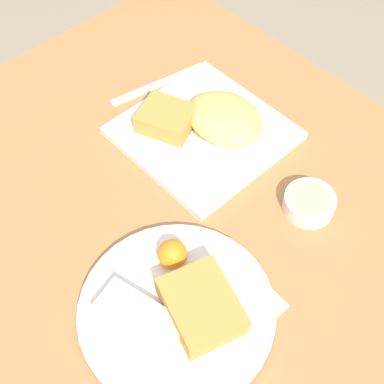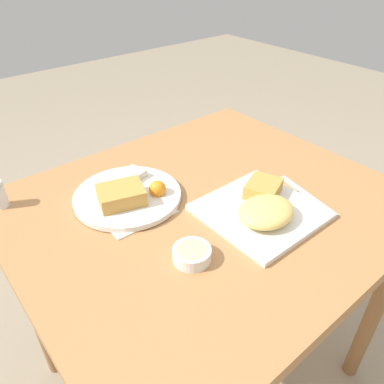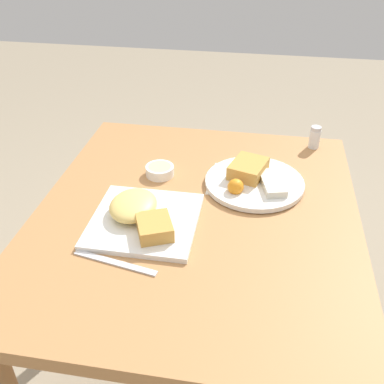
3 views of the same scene
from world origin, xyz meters
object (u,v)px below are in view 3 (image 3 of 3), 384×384
(plate_square_near, at_px, (142,216))
(butter_knife, at_px, (115,263))
(plate_oval_far, at_px, (253,179))
(salt_shaker, at_px, (315,139))
(sauce_ramekin, at_px, (160,170))

(plate_square_near, distance_m, butter_knife, 0.16)
(plate_square_near, distance_m, plate_oval_far, 0.34)
(salt_shaker, bearing_deg, sauce_ramekin, -61.08)
(plate_square_near, xyz_separation_m, sauce_ramekin, (-0.23, -0.01, -0.01))
(plate_oval_far, xyz_separation_m, butter_knife, (0.37, -0.29, -0.02))
(plate_oval_far, height_order, salt_shaker, salt_shaker)
(sauce_ramekin, bearing_deg, butter_knife, -2.15)
(plate_square_near, xyz_separation_m, salt_shaker, (-0.48, 0.45, 0.01))
(butter_knife, bearing_deg, sauce_ramekin, 98.98)
(sauce_ramekin, relative_size, salt_shaker, 1.13)
(sauce_ramekin, bearing_deg, plate_square_near, 1.66)
(sauce_ramekin, distance_m, salt_shaker, 0.52)
(plate_square_near, relative_size, salt_shaker, 3.59)
(sauce_ramekin, bearing_deg, plate_oval_far, 88.09)
(plate_square_near, height_order, butter_knife, plate_square_near)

